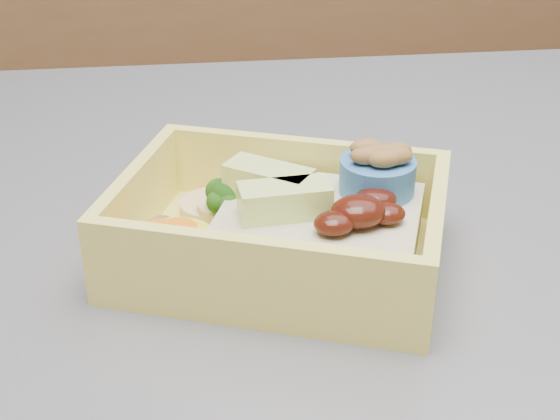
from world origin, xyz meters
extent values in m
cube|color=brown|center=(0.00, 1.20, 0.45)|extent=(3.20, 0.60, 0.90)
cube|color=#F8E866|center=(-0.22, -0.09, 0.92)|extent=(0.23, 0.20, 0.01)
cube|color=#F8E866|center=(-0.19, -0.02, 0.95)|extent=(0.19, 0.08, 0.05)
cube|color=#F8E866|center=(-0.24, -0.15, 0.95)|extent=(0.19, 0.08, 0.05)
cube|color=#F8E866|center=(-0.13, -0.12, 0.95)|extent=(0.05, 0.12, 0.05)
cube|color=#F8E866|center=(-0.30, -0.05, 0.95)|extent=(0.05, 0.12, 0.05)
cube|color=tan|center=(-0.19, -0.09, 0.94)|extent=(0.15, 0.14, 0.03)
ellipsoid|color=#360F08|center=(-0.17, -0.11, 0.97)|extent=(0.04, 0.04, 0.02)
ellipsoid|color=#360F08|center=(-0.16, -0.09, 0.97)|extent=(0.03, 0.03, 0.01)
ellipsoid|color=#360F08|center=(-0.19, -0.12, 0.97)|extent=(0.03, 0.03, 0.01)
ellipsoid|color=#360F08|center=(-0.15, -0.11, 0.97)|extent=(0.03, 0.03, 0.01)
cube|color=#D5F37F|center=(-0.21, -0.09, 0.97)|extent=(0.06, 0.03, 0.02)
cube|color=#D5F37F|center=(-0.22, -0.07, 0.97)|extent=(0.06, 0.05, 0.02)
cylinder|color=#7BA358|center=(-0.25, -0.06, 0.94)|extent=(0.01, 0.01, 0.02)
sphere|color=#205112|center=(-0.25, -0.06, 0.96)|extent=(0.02, 0.02, 0.02)
sphere|color=#205112|center=(-0.24, -0.06, 0.96)|extent=(0.02, 0.02, 0.02)
sphere|color=#205112|center=(-0.25, -0.05, 0.96)|extent=(0.02, 0.02, 0.02)
sphere|color=#205112|center=(-0.25, -0.07, 0.95)|extent=(0.02, 0.02, 0.02)
sphere|color=#205112|center=(-0.25, -0.06, 0.95)|extent=(0.02, 0.02, 0.02)
sphere|color=#205112|center=(-0.24, -0.05, 0.95)|extent=(0.02, 0.02, 0.02)
cylinder|color=yellow|center=(-0.28, -0.10, 0.94)|extent=(0.05, 0.05, 0.02)
cylinder|color=orange|center=(-0.28, -0.09, 0.95)|extent=(0.03, 0.03, 0.00)
cylinder|color=orange|center=(-0.29, -0.10, 0.96)|extent=(0.03, 0.03, 0.00)
cylinder|color=tan|center=(-0.26, -0.03, 0.93)|extent=(0.04, 0.04, 0.01)
cylinder|color=tan|center=(-0.24, -0.04, 0.94)|extent=(0.04, 0.04, 0.01)
ellipsoid|color=white|center=(-0.22, -0.03, 0.94)|extent=(0.02, 0.02, 0.02)
ellipsoid|color=white|center=(-0.29, -0.07, 0.94)|extent=(0.02, 0.02, 0.02)
cylinder|color=#356DB5|center=(-0.15, -0.07, 0.97)|extent=(0.05, 0.05, 0.02)
ellipsoid|color=brown|center=(-0.15, -0.07, 0.99)|extent=(0.02, 0.02, 0.01)
ellipsoid|color=brown|center=(-0.14, -0.07, 0.99)|extent=(0.02, 0.02, 0.01)
ellipsoid|color=brown|center=(-0.16, -0.06, 0.99)|extent=(0.02, 0.02, 0.01)
ellipsoid|color=brown|center=(-0.15, -0.08, 0.99)|extent=(0.02, 0.02, 0.01)
ellipsoid|color=brown|center=(-0.16, -0.07, 0.99)|extent=(0.02, 0.02, 0.01)
ellipsoid|color=brown|center=(-0.14, -0.08, 0.99)|extent=(0.02, 0.02, 0.01)
camera|label=1|loc=(-0.27, -0.50, 1.19)|focal=50.00mm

